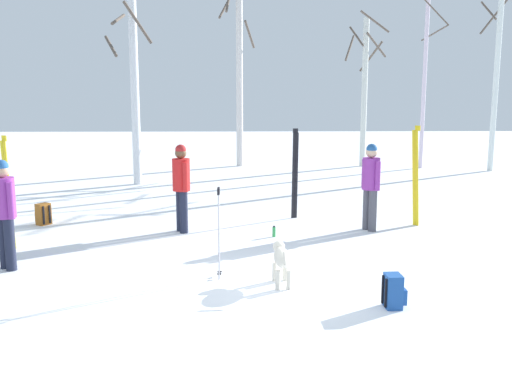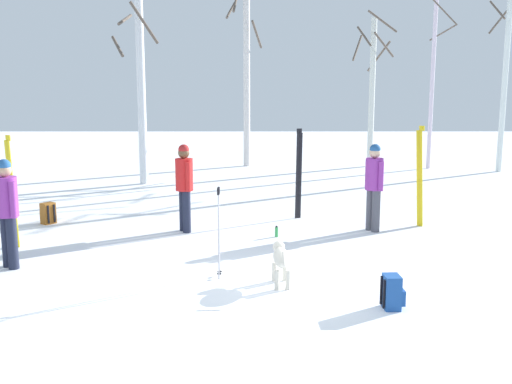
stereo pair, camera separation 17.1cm
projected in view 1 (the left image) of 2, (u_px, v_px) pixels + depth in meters
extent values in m
plane|color=white|center=(262.00, 288.00, 8.41)|extent=(60.00, 60.00, 0.00)
cylinder|color=#4C4C56|center=(373.00, 211.00, 11.67)|extent=(0.16, 0.16, 0.82)
cylinder|color=#4C4C56|center=(367.00, 209.00, 11.82)|extent=(0.16, 0.16, 0.82)
cylinder|color=purple|center=(371.00, 174.00, 11.62)|extent=(0.34, 0.34, 0.62)
sphere|color=beige|center=(372.00, 152.00, 11.55)|extent=(0.22, 0.22, 0.22)
sphere|color=#265999|center=(372.00, 149.00, 11.54)|extent=(0.21, 0.21, 0.21)
cylinder|color=purple|center=(378.00, 176.00, 11.44)|extent=(0.10, 0.10, 0.56)
cylinder|color=purple|center=(364.00, 173.00, 11.81)|extent=(0.10, 0.10, 0.56)
cylinder|color=#1E2338|center=(184.00, 212.00, 11.53)|extent=(0.16, 0.16, 0.82)
cylinder|color=#1E2338|center=(180.00, 210.00, 11.69)|extent=(0.16, 0.16, 0.82)
cylinder|color=red|center=(181.00, 175.00, 11.48)|extent=(0.34, 0.34, 0.62)
sphere|color=brown|center=(181.00, 153.00, 11.41)|extent=(0.22, 0.22, 0.22)
sphere|color=#B22626|center=(181.00, 150.00, 11.40)|extent=(0.21, 0.21, 0.21)
cylinder|color=red|center=(185.00, 177.00, 11.30)|extent=(0.10, 0.10, 0.56)
cylinder|color=red|center=(177.00, 174.00, 11.67)|extent=(0.10, 0.10, 0.56)
cylinder|color=#1E2338|center=(10.00, 245.00, 9.17)|extent=(0.16, 0.16, 0.82)
cylinder|color=#1E2338|center=(4.00, 243.00, 9.28)|extent=(0.16, 0.16, 0.82)
cylinder|color=purple|center=(4.00, 198.00, 9.10)|extent=(0.34, 0.34, 0.62)
sphere|color=tan|center=(2.00, 171.00, 9.02)|extent=(0.22, 0.22, 0.22)
sphere|color=#265999|center=(1.00, 167.00, 9.01)|extent=(0.21, 0.21, 0.21)
cylinder|color=purple|center=(11.00, 201.00, 8.97)|extent=(0.10, 0.10, 0.56)
ellipsoid|color=beige|center=(282.00, 257.00, 8.48)|extent=(0.26, 0.61, 0.26)
sphere|color=beige|center=(279.00, 247.00, 8.79)|extent=(0.18, 0.18, 0.18)
ellipsoid|color=beige|center=(278.00, 247.00, 8.86)|extent=(0.07, 0.10, 0.06)
cylinder|color=beige|center=(285.00, 259.00, 8.12)|extent=(0.05, 0.19, 0.17)
cylinder|color=beige|center=(275.00, 272.00, 8.71)|extent=(0.07, 0.07, 0.28)
cylinder|color=beige|center=(285.00, 271.00, 8.72)|extent=(0.07, 0.07, 0.28)
cylinder|color=beige|center=(278.00, 280.00, 8.33)|extent=(0.07, 0.07, 0.28)
cylinder|color=beige|center=(289.00, 280.00, 8.34)|extent=(0.07, 0.07, 0.28)
cube|color=black|center=(296.00, 176.00, 12.79)|extent=(0.09, 0.05, 1.84)
cube|color=black|center=(297.00, 131.00, 12.62)|extent=(0.06, 0.04, 0.10)
cube|color=black|center=(294.00, 176.00, 12.77)|extent=(0.09, 0.05, 1.84)
cube|color=black|center=(294.00, 131.00, 12.60)|extent=(0.06, 0.04, 0.10)
cube|color=yellow|center=(9.00, 195.00, 10.34)|extent=(0.14, 0.09, 1.89)
cube|color=yellow|center=(5.00, 138.00, 10.16)|extent=(0.06, 0.04, 0.10)
cube|color=yellow|center=(7.00, 195.00, 10.37)|extent=(0.14, 0.09, 1.89)
cube|color=yellow|center=(3.00, 138.00, 10.19)|extent=(0.06, 0.04, 0.10)
cube|color=yellow|center=(417.00, 178.00, 12.08)|extent=(0.14, 0.15, 1.95)
cube|color=yellow|center=(419.00, 128.00, 11.91)|extent=(0.05, 0.06, 0.10)
cube|color=yellow|center=(414.00, 178.00, 12.13)|extent=(0.14, 0.15, 1.95)
cube|color=yellow|center=(416.00, 128.00, 11.95)|extent=(0.05, 0.06, 0.10)
cylinder|color=#B2B2BC|center=(219.00, 236.00, 8.83)|extent=(0.02, 0.10, 1.25)
cylinder|color=black|center=(219.00, 190.00, 8.71)|extent=(0.04, 0.04, 0.10)
cylinder|color=black|center=(220.00, 272.00, 8.93)|extent=(0.07, 0.07, 0.01)
cylinder|color=#B2B2BC|center=(219.00, 237.00, 8.73)|extent=(0.02, 0.10, 1.25)
cylinder|color=black|center=(218.00, 192.00, 8.61)|extent=(0.04, 0.04, 0.10)
cylinder|color=black|center=(219.00, 274.00, 8.82)|extent=(0.07, 0.07, 0.01)
cube|color=#99591E|center=(43.00, 214.00, 12.26)|extent=(0.32, 0.33, 0.44)
cube|color=#99591E|center=(40.00, 216.00, 12.34)|extent=(0.17, 0.19, 0.20)
cube|color=black|center=(50.00, 214.00, 12.24)|extent=(0.04, 0.04, 0.37)
cube|color=black|center=(44.00, 215.00, 12.13)|extent=(0.04, 0.04, 0.37)
cube|color=#1E4C99|center=(393.00, 291.00, 7.64)|extent=(0.21, 0.27, 0.44)
cube|color=#1E4C99|center=(403.00, 296.00, 7.66)|extent=(0.07, 0.20, 0.20)
cube|color=black|center=(386.00, 293.00, 7.56)|extent=(0.03, 0.04, 0.37)
cube|color=black|center=(383.00, 289.00, 7.70)|extent=(0.03, 0.04, 0.37)
cylinder|color=green|center=(274.00, 232.00, 11.28)|extent=(0.06, 0.06, 0.19)
cylinder|color=black|center=(274.00, 226.00, 11.26)|extent=(0.04, 0.04, 0.02)
cylinder|color=silver|center=(134.00, 72.00, 16.86)|extent=(0.24, 0.24, 6.41)
cylinder|color=brown|center=(111.00, 46.00, 16.48)|extent=(0.60, 1.21, 0.66)
cylinder|color=brown|center=(138.00, 23.00, 16.32)|extent=(0.75, 0.51, 1.12)
cylinder|color=brown|center=(118.00, 19.00, 16.69)|extent=(0.26, 0.87, 0.40)
cylinder|color=silver|center=(239.00, 77.00, 20.89)|extent=(0.23, 0.23, 6.28)
cylinder|color=brown|center=(250.00, 34.00, 20.50)|extent=(0.40, 0.80, 0.89)
cylinder|color=brown|center=(228.00, 2.00, 20.50)|extent=(0.20, 0.82, 0.75)
cylinder|color=brown|center=(225.00, 7.00, 20.65)|extent=(0.47, 1.04, 0.91)
cylinder|color=silver|center=(364.00, 93.00, 20.96)|extent=(0.21, 0.21, 5.15)
cylinder|color=brown|center=(371.00, 56.00, 21.06)|extent=(0.73, 0.62, 1.04)
cylinder|color=brown|center=(376.00, 45.00, 20.30)|extent=(0.85, 0.65, 0.81)
cylinder|color=brown|center=(350.00, 48.00, 20.89)|extent=(0.52, 1.10, 0.95)
cylinder|color=brown|center=(375.00, 22.00, 20.03)|extent=(1.10, 0.45, 0.70)
cylinder|color=brown|center=(357.00, 36.00, 20.45)|extent=(0.42, 0.79, 0.73)
cylinder|color=silver|center=(425.00, 58.00, 20.23)|extent=(0.14, 0.14, 7.51)
cylinder|color=brown|center=(435.00, 33.00, 20.41)|extent=(0.72, 0.82, 0.51)
cylinder|color=brown|center=(433.00, 8.00, 19.41)|extent=(1.15, 0.07, 1.12)
cylinder|color=white|center=(497.00, 67.00, 19.58)|extent=(0.18, 0.18, 6.90)
cylinder|color=brown|center=(489.00, 10.00, 19.18)|extent=(0.23, 0.90, 0.68)
cylinder|color=brown|center=(496.00, 14.00, 19.74)|extent=(0.98, 0.13, 1.30)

